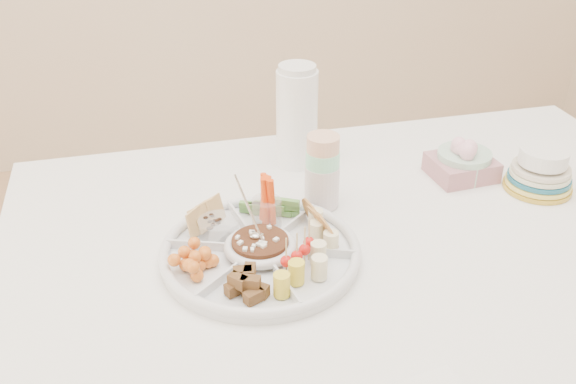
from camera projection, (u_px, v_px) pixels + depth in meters
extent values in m
cube|color=white|center=(365.00, 366.00, 1.51)|extent=(1.52, 1.02, 0.76)
cylinder|color=silver|center=(260.00, 249.00, 1.23)|extent=(0.49, 0.49, 0.04)
cylinder|color=brown|center=(260.00, 246.00, 1.23)|extent=(0.14, 0.14, 0.04)
cylinder|color=silver|center=(323.00, 163.00, 1.36)|extent=(0.10, 0.10, 0.21)
cylinder|color=white|center=(297.00, 115.00, 1.52)|extent=(0.13, 0.13, 0.26)
cylinder|color=#A0EACC|center=(464.00, 158.00, 1.51)|extent=(0.15, 0.15, 0.09)
cube|color=#B2757D|center=(461.00, 167.00, 1.52)|extent=(0.15, 0.13, 0.05)
cylinder|color=#F7BF5D|center=(541.00, 170.00, 1.45)|extent=(0.20, 0.20, 0.10)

